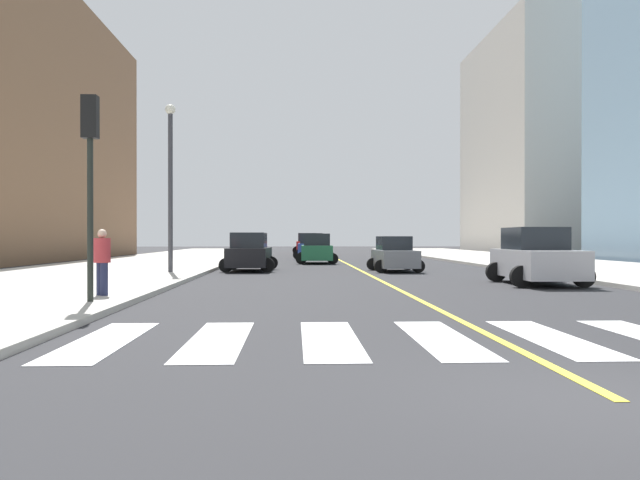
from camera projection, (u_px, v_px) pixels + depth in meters
name	position (u px, v px, depth m)	size (l,w,h in m)	color
ground_plane	(622.00, 402.00, 6.29)	(220.00, 220.00, 0.00)	#28282B
sidewalk_kerb_west	(76.00, 276.00, 25.79)	(10.00, 120.00, 0.15)	#B2ADA3
crosswalk_paint	(495.00, 338.00, 10.29)	(13.50, 4.00, 0.01)	silver
lane_divider_paint	(339.00, 260.00, 46.26)	(0.16, 80.00, 0.01)	yellow
parking_garage_concrete	(563.00, 144.00, 73.75)	(18.00, 24.00, 25.26)	#B2ADA3
car_black_nearest	(249.00, 253.00, 30.92)	(2.72, 4.27, 1.88)	black
car_gray_second	(394.00, 255.00, 30.61)	(2.46, 3.87, 1.70)	slate
car_silver_third	(536.00, 258.00, 22.18)	(2.86, 4.52, 2.01)	#B7B7BC
car_blue_fourth	(311.00, 247.00, 48.29)	(2.83, 4.46, 1.97)	#2D479E
car_red_fifth	(307.00, 244.00, 63.42)	(2.97, 4.71, 2.09)	red
car_green_sixth	(317.00, 249.00, 40.07)	(2.68, 4.26, 1.89)	#236B42
traffic_light_far_corner	(90.00, 157.00, 14.74)	(0.36, 0.41, 4.81)	black
pedestrian_walking_west	(102.00, 259.00, 16.30)	(0.42, 0.42, 1.71)	#232847
fire_hydrant	(503.00, 257.00, 34.52)	(0.26, 0.26, 0.89)	red
street_lamp	(170.00, 173.00, 27.39)	(0.44, 0.44, 7.28)	#38383D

